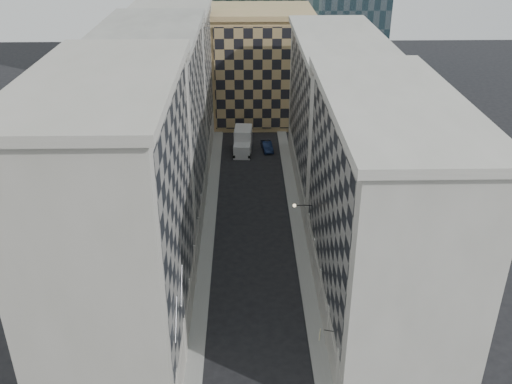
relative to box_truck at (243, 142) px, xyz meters
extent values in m
cube|color=gray|center=(-4.06, -23.11, -1.44)|extent=(1.50, 100.00, 0.15)
cube|color=gray|center=(6.44, -23.11, -1.44)|extent=(1.50, 100.00, 0.15)
cube|color=#A39F93|center=(-9.81, -42.11, 9.98)|extent=(10.00, 22.00, 23.00)
cube|color=gray|center=(-4.93, -42.11, 11.48)|extent=(0.25, 19.36, 18.00)
cube|color=#A39F93|center=(-5.01, -42.11, 0.08)|extent=(0.45, 21.12, 3.20)
cube|color=#A39F93|center=(-9.81, -42.11, 21.83)|extent=(10.80, 22.80, 0.70)
cylinder|color=#A39F93|center=(-5.16, -44.86, 0.68)|extent=(0.90, 0.90, 4.40)
cylinder|color=#A39F93|center=(-5.16, -39.36, 0.68)|extent=(0.90, 0.90, 4.40)
cylinder|color=#A39F93|center=(-5.16, -33.86, 0.68)|extent=(0.90, 0.90, 4.40)
cube|color=gray|center=(-9.81, -20.11, 9.48)|extent=(10.00, 22.00, 22.00)
cube|color=gray|center=(-4.93, -20.11, 10.98)|extent=(0.25, 19.36, 17.00)
cube|color=gray|center=(-5.01, -20.11, 0.08)|extent=(0.45, 21.12, 3.20)
cube|color=gray|center=(-9.81, -20.11, 20.83)|extent=(10.80, 22.80, 0.70)
cylinder|color=gray|center=(-5.16, -28.36, 0.68)|extent=(0.90, 0.90, 4.40)
cylinder|color=gray|center=(-5.16, -22.86, 0.68)|extent=(0.90, 0.90, 4.40)
cylinder|color=gray|center=(-5.16, -17.36, 0.68)|extent=(0.90, 0.90, 4.40)
cylinder|color=gray|center=(-5.16, -11.86, 0.68)|extent=(0.90, 0.90, 4.40)
cube|color=#A39F93|center=(-9.81, 1.89, 8.98)|extent=(10.00, 22.00, 21.00)
cube|color=gray|center=(-4.93, 1.89, 10.48)|extent=(0.25, 19.36, 16.00)
cube|color=#A39F93|center=(-5.01, 1.89, 0.08)|extent=(0.45, 21.12, 3.20)
cube|color=#A39F93|center=(-9.81, 1.89, 19.83)|extent=(10.80, 22.80, 0.70)
cylinder|color=#A39F93|center=(-5.16, -6.36, 0.68)|extent=(0.90, 0.90, 4.40)
cylinder|color=#A39F93|center=(-5.16, -0.86, 0.68)|extent=(0.90, 0.90, 4.40)
cylinder|color=#A39F93|center=(-5.16, 4.64, 0.68)|extent=(0.90, 0.90, 4.40)
cylinder|color=#A39F93|center=(-5.16, 10.14, 0.68)|extent=(0.90, 0.90, 4.40)
cube|color=#ADAA9E|center=(12.19, -38.11, 8.48)|extent=(10.00, 26.00, 20.00)
cube|color=gray|center=(7.31, -38.11, 9.98)|extent=(0.25, 22.88, 15.00)
cube|color=#ADAA9E|center=(7.39, -38.11, 0.08)|extent=(0.45, 24.96, 3.20)
cube|color=#ADAA9E|center=(12.19, -38.11, 18.83)|extent=(10.80, 26.80, 0.70)
cylinder|color=#ADAA9E|center=(7.54, -48.51, 0.68)|extent=(0.90, 0.90, 4.40)
cylinder|color=#ADAA9E|center=(7.54, -43.31, 0.68)|extent=(0.90, 0.90, 4.40)
cylinder|color=#ADAA9E|center=(7.54, -38.11, 0.68)|extent=(0.90, 0.90, 4.40)
cylinder|color=#ADAA9E|center=(7.54, -32.91, 0.68)|extent=(0.90, 0.90, 4.40)
cylinder|color=#ADAA9E|center=(7.54, -27.71, 0.68)|extent=(0.90, 0.90, 4.40)
cube|color=#ADAA9E|center=(12.19, -11.11, 7.98)|extent=(10.00, 28.00, 19.00)
cube|color=gray|center=(7.31, -11.11, 9.48)|extent=(0.25, 24.64, 14.00)
cube|color=#ADAA9E|center=(7.39, -11.11, 0.08)|extent=(0.45, 26.88, 3.20)
cube|color=#ADAA9E|center=(12.19, -11.11, 17.83)|extent=(10.80, 28.80, 0.70)
cube|color=tan|center=(3.19, 14.89, 7.48)|extent=(16.00, 14.00, 18.00)
cube|color=tan|center=(3.19, 7.79, 7.48)|extent=(15.20, 0.25, 16.50)
cube|color=tan|center=(3.19, 14.89, 16.88)|extent=(16.80, 14.80, 0.80)
cube|color=#2E2A24|center=(1.19, 28.89, 12.48)|extent=(6.00, 6.00, 28.00)
cylinder|color=gray|center=(-4.71, -49.11, 6.48)|extent=(0.10, 2.33, 2.33)
cylinder|color=gray|center=(-4.71, -45.11, 6.48)|extent=(0.10, 2.33, 2.33)
cylinder|color=black|center=(6.29, -29.11, 4.68)|extent=(1.80, 0.08, 0.08)
sphere|color=#FFE5B2|center=(5.39, -29.11, 4.68)|extent=(0.36, 0.36, 0.36)
cube|color=silver|center=(-0.13, -2.12, -0.51)|extent=(2.63, 2.84, 2.02)
cube|color=silver|center=(0.05, 0.80, 0.23)|extent=(2.83, 4.20, 3.48)
cylinder|color=black|center=(-1.31, -2.94, -1.01)|extent=(0.40, 1.03, 1.01)
cylinder|color=black|center=(0.94, -3.08, -1.01)|extent=(0.40, 1.03, 1.01)
cylinder|color=black|center=(-0.99, 2.22, -1.01)|extent=(0.40, 1.03, 1.01)
cylinder|color=black|center=(1.25, 2.08, -1.01)|extent=(0.40, 1.03, 1.01)
imported|color=#0F1A37|center=(3.70, 0.20, -0.84)|extent=(1.96, 4.27, 1.36)
cylinder|color=black|center=(6.79, -46.13, 2.67)|extent=(0.76, 0.24, 0.06)
cube|color=beige|center=(6.09, -46.13, 2.28)|extent=(0.22, 0.67, 0.67)
camera|label=1|loc=(0.29, -80.99, 32.96)|focal=40.00mm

